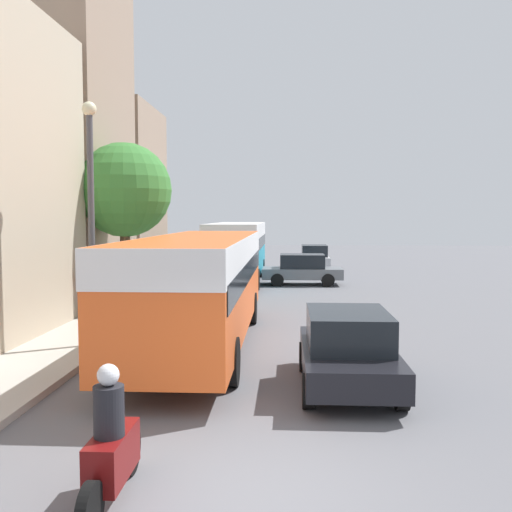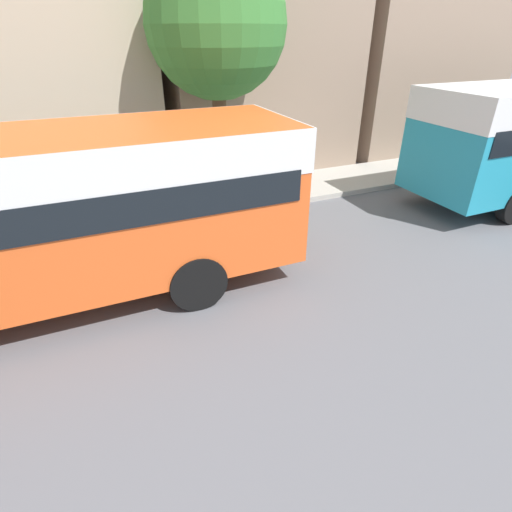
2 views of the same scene
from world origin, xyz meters
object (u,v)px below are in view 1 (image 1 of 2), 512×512
object	(u,v)px
bus_following	(237,244)
motorcycle_behind_lead	(111,449)
car_far_curb	(314,257)
car_crossing	(302,269)
car_distant	(348,349)
bus_lead	(200,275)
pedestrian_walking_away	(179,261)
pedestrian_near_curb	(90,292)

from	to	relation	value
bus_following	motorcycle_behind_lead	distance (m)	22.64
motorcycle_behind_lead	car_far_curb	size ratio (longest dim) A/B	0.57
car_crossing	car_distant	world-z (taller)	car_distant
car_crossing	car_far_curb	size ratio (longest dim) A/B	1.01
motorcycle_behind_lead	bus_lead	bearing A→B (deg)	91.24
bus_following	motorcycle_behind_lead	xyz separation A→B (m)	(0.47, -22.60, -1.31)
car_far_curb	car_crossing	bearing A→B (deg)	82.95
motorcycle_behind_lead	pedestrian_walking_away	xyz separation A→B (m)	(-3.70, 23.48, 0.33)
bus_lead	bus_following	size ratio (longest dim) A/B	1.17
bus_following	car_far_curb	distance (m)	8.50
motorcycle_behind_lead	pedestrian_near_curb	bearing A→B (deg)	110.52
car_crossing	pedestrian_walking_away	xyz separation A→B (m)	(-6.53, 1.51, 0.23)
bus_lead	car_crossing	xyz separation A→B (m)	(3.01, 13.79, -1.11)
car_far_curb	bus_lead	bearing A→B (deg)	79.59
car_crossing	car_distant	bearing A→B (deg)	-178.48
bus_lead	pedestrian_near_curb	size ratio (longest dim) A/B	6.76
car_distant	bus_lead	bearing A→B (deg)	-44.20
bus_lead	car_crossing	world-z (taller)	bus_lead
bus_following	car_distant	xyz separation A→B (m)	(3.76, -17.79, -1.19)
bus_lead	car_far_curb	size ratio (longest dim) A/B	2.77
bus_lead	car_far_curb	world-z (taller)	bus_lead
car_distant	pedestrian_walking_away	xyz separation A→B (m)	(-6.99, 18.67, 0.22)
pedestrian_walking_away	car_distant	bearing A→B (deg)	-69.49
motorcycle_behind_lead	pedestrian_walking_away	bearing A→B (deg)	98.95
car_far_curb	pedestrian_walking_away	bearing A→B (deg)	40.34
motorcycle_behind_lead	pedestrian_walking_away	size ratio (longest dim) A/B	1.32
bus_lead	bus_following	distance (m)	14.43
bus_following	pedestrian_near_curb	world-z (taller)	bus_following
bus_lead	motorcycle_behind_lead	bearing A→B (deg)	-88.76
motorcycle_behind_lead	pedestrian_near_curb	distance (m)	12.35
car_far_curb	car_distant	bearing A→B (deg)	88.81
pedestrian_walking_away	pedestrian_near_curb	bearing A→B (deg)	-93.02
pedestrian_walking_away	motorcycle_behind_lead	bearing A→B (deg)	-81.05
car_crossing	pedestrian_near_curb	xyz separation A→B (m)	(-7.16, -10.41, 0.18)
pedestrian_near_curb	pedestrian_walking_away	distance (m)	11.93
pedestrian_near_curb	car_far_curb	bearing A→B (deg)	66.02
pedestrian_near_curb	bus_lead	bearing A→B (deg)	-39.21
motorcycle_behind_lead	pedestrian_near_curb	xyz separation A→B (m)	(-4.33, 11.56, 0.28)
bus_following	bus_lead	bearing A→B (deg)	-88.84
car_far_curb	car_distant	distance (m)	25.05
bus_lead	car_crossing	distance (m)	14.16
pedestrian_walking_away	bus_following	bearing A→B (deg)	-15.23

